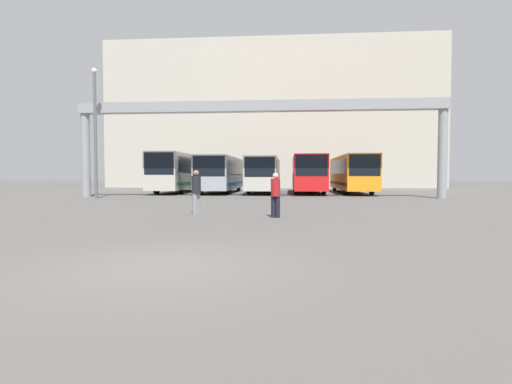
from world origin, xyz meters
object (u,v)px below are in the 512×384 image
Objects in this scene: lamp_post at (95,128)px; bus_slot_1 at (221,172)px; bus_slot_4 at (351,172)px; bus_slot_0 at (180,171)px; pedestrian_near_center at (276,194)px; bus_slot_2 at (264,173)px; bus_slot_3 at (308,172)px; pedestrian_mid_right at (196,191)px.

bus_slot_1 is at bearing 52.63° from lamp_post.
bus_slot_4 is 1.41× the size of lamp_post.
pedestrian_near_center is at bearing -65.89° from bus_slot_0.
bus_slot_4 is (7.49, 0.15, 0.08)m from bus_slot_2.
pedestrian_near_center is at bearing -95.99° from bus_slot_3.
bus_slot_1 is at bearing -173.52° from bus_slot_2.
bus_slot_0 is at bearing -179.45° from bus_slot_4.
bus_slot_0 is at bearing 179.92° from bus_slot_2.
bus_slot_0 is 6.79× the size of pedestrian_mid_right.
bus_slot_4 is at bearing 1.18° from bus_slot_2.
lamp_post is (-12.19, 11.01, 3.76)m from pedestrian_near_center.
lamp_post is at bearing 72.29° from pedestrian_mid_right.
bus_slot_1 is 7.49m from bus_slot_3.
bus_slot_3 reaches higher than bus_slot_1.
pedestrian_near_center is at bearing -74.92° from bus_slot_1.
bus_slot_4 is 6.95× the size of pedestrian_mid_right.
bus_slot_1 is 20.67m from pedestrian_near_center.
bus_slot_2 is 20.44m from pedestrian_near_center.
bus_slot_1 is 6.69× the size of pedestrian_near_center.
pedestrian_near_center is (-2.11, -20.15, -0.92)m from bus_slot_3.
bus_slot_3 reaches higher than bus_slot_2.
bus_slot_1 is 6.28× the size of pedestrian_mid_right.
bus_slot_3 is 0.94× the size of bus_slot_4.
bus_slot_2 is at bearing 26.07° from pedestrian_mid_right.
bus_slot_0 is at bearing 178.87° from bus_slot_3.
pedestrian_mid_right is 1.07× the size of pedestrian_near_center.
lamp_post reaches higher than bus_slot_4.
bus_slot_2 is at bearing 104.88° from pedestrian_near_center.
bus_slot_0 reaches higher than pedestrian_mid_right.
pedestrian_near_center is (-5.86, -20.51, -0.94)m from bus_slot_4.
bus_slot_3 is 19.98m from pedestrian_mid_right.
bus_slot_4 is (3.74, 0.37, 0.01)m from bus_slot_3.
bus_slot_3 is (7.49, 0.21, 0.02)m from bus_slot_1.
bus_slot_3 is at bearing 94.31° from pedestrian_near_center.
bus_slot_2 is 19.55m from pedestrian_mid_right.
pedestrian_mid_right is (-5.22, -19.27, -0.87)m from bus_slot_3.
pedestrian_mid_right is at bearing -48.11° from lamp_post.
bus_slot_3 is 6.96× the size of pedestrian_near_center.
lamp_post is (-3.08, -9.36, 2.71)m from bus_slot_0.
bus_slot_3 is 1.32× the size of lamp_post.
bus_slot_4 is 7.41× the size of pedestrian_near_center.
bus_slot_3 is at bearing 15.25° from pedestrian_mid_right.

